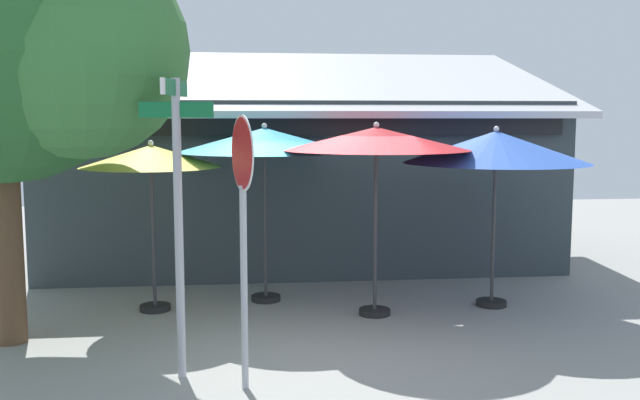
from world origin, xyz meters
TOP-DOWN VIEW (x-y plane):
  - ground_plane at (0.00, 0.00)m, footprint 28.00×28.00m
  - cafe_building at (0.04, 5.32)m, footprint 9.61×5.21m
  - street_sign_post at (-1.71, -1.15)m, footprint 0.76×0.82m
  - stop_sign at (-1.04, -1.53)m, footprint 0.22×0.73m
  - patio_umbrella_mustard_left at (-2.33, 1.53)m, footprint 1.97×1.97m
  - patio_umbrella_teal_center at (-0.73, 1.90)m, footprint 2.58×2.58m
  - patio_umbrella_crimson_right at (0.76, 0.98)m, footprint 2.56×2.56m
  - patio_umbrella_royal_blue_far_right at (2.55, 1.26)m, footprint 2.65×2.65m
  - shade_tree at (-3.69, 0.17)m, footprint 4.20×3.84m

SIDE VIEW (x-z plane):
  - ground_plane at x=0.00m, z-range -0.10..0.00m
  - cafe_building at x=0.04m, z-range -0.50..3.71m
  - street_sign_post at x=-1.71m, z-range 0.32..3.46m
  - stop_sign at x=-1.04m, z-range 0.54..3.31m
  - patio_umbrella_mustard_left at x=-2.33m, z-range 0.96..3.39m
  - patio_umbrella_royal_blue_far_right at x=2.55m, z-range 1.00..3.62m
  - patio_umbrella_teal_center at x=-0.73m, z-range 1.07..3.73m
  - patio_umbrella_crimson_right at x=0.76m, z-range 1.09..3.78m
  - shade_tree at x=-3.69m, z-range 0.88..6.67m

